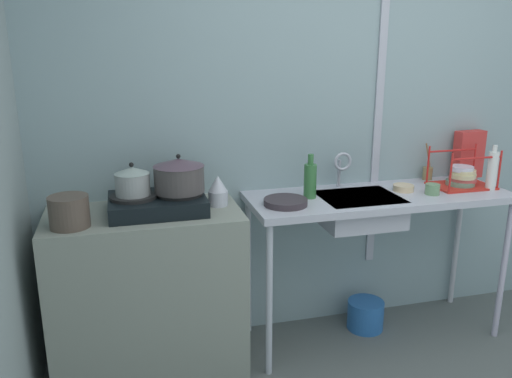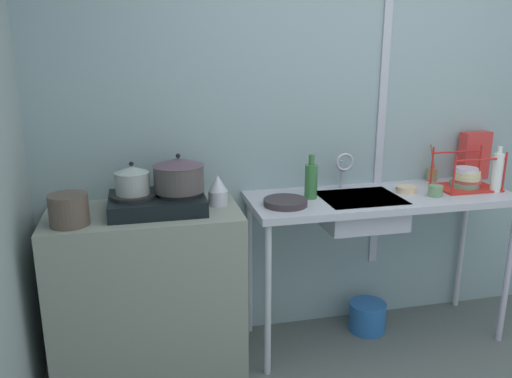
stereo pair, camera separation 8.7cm
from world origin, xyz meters
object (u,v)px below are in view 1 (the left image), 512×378
Objects in this scene: pot_beside_stove at (69,212)px; faucet at (342,164)px; dish_rack at (462,178)px; cup_by_rack at (432,189)px; stove at (157,203)px; frying_pan at (286,202)px; pot_on_right_burner at (179,175)px; small_bowl_on_drainboard at (403,188)px; bottle_by_rack at (492,170)px; sink_basin at (358,210)px; pot_on_left_burner at (132,181)px; utensil_jar at (428,173)px; bottle_by_sink at (310,180)px; cereal_box at (468,154)px; bucket_on_floor at (365,315)px; percolator at (218,191)px.

faucet is (1.53, 0.29, 0.07)m from pot_beside_stove.
dish_rack is 4.22× the size of cup_by_rack.
frying_pan is (0.68, -0.07, -0.03)m from stove.
pot_on_right_burner is at bearing -170.63° from faucet.
small_bowl_on_drainboard is 0.45× the size of bottle_by_rack.
sink_basin is 0.33m from small_bowl_on_drainboard.
bottle_by_rack is at bearing -4.90° from sink_basin.
stove is 1.12m from faucet.
pot_on_left_burner is at bearing 179.11° from sink_basin.
stove is at bearing -171.62° from faucet.
pot_on_right_burner is 0.59m from frying_pan.
stove is 0.18m from pot_on_right_burner.
utensil_jar is (1.85, 0.22, -0.13)m from pot_on_left_burner.
stove is 0.86m from bottle_by_sink.
pot_on_right_burner is 1.06m from sink_basin.
stove is 2.19× the size of faucet.
cereal_box reaches higher than bottle_by_sink.
sink_basin is 1.97× the size of bucket_on_floor.
frying_pan is at bearing -150.99° from bottle_by_sink.
cup_by_rack is 0.31× the size of bottle_by_rack.
percolator is (0.75, 0.16, 0.00)m from pot_beside_stove.
sink_basin is 1.90× the size of utensil_jar.
sink_basin is at bearing -3.14° from percolator.
percolator is (0.33, 0.03, 0.03)m from stove.
bottle_by_rack reaches higher than percolator.
pot_on_left_burner is 1.07× the size of percolator.
cereal_box is at bearing 6.27° from pot_on_right_burner.
cup_by_rack is (0.89, -0.02, 0.01)m from frying_pan.
faucet reaches higher than percolator.
faucet is 0.94× the size of frying_pan.
frying_pan is 0.78× the size of cereal_box.
sink_basin is (1.02, -0.02, -0.27)m from pot_on_right_burner.
frying_pan is at bearing 3.46° from pot_beside_stove.
cup_by_rack is at bearing -9.31° from sink_basin.
stove is 2.62× the size of pot_beside_stove.
frying_pan is 0.95× the size of bottle_by_sink.
faucet is 0.39m from small_bowl_on_drainboard.
utensil_jar is (0.63, 0.05, -0.10)m from faucet.
pot_on_right_burner is at bearing 178.91° from sink_basin.
pot_on_left_burner is 0.58× the size of cereal_box.
stove is at bearing 177.37° from bottle_by_rack.
pot_on_left_burner is 2.14× the size of cup_by_rack.
pot_on_left_burner is 0.45m from percolator.
bottle_by_rack is 0.31m from cereal_box.
bottle_by_sink is (0.18, 0.10, 0.09)m from frying_pan.
cup_by_rack is 0.27× the size of cereal_box.
pot_on_left_burner is 2.08m from bottle_by_rack.
cup_by_rack is at bearing -28.69° from faucet.
dish_rack is 0.29m from cup_by_rack.
stove is at bearing 17.35° from pot_beside_stove.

